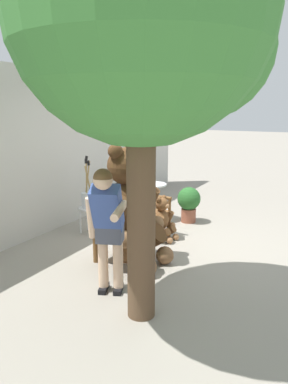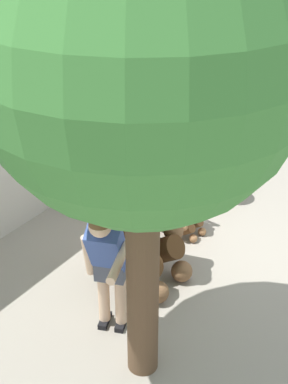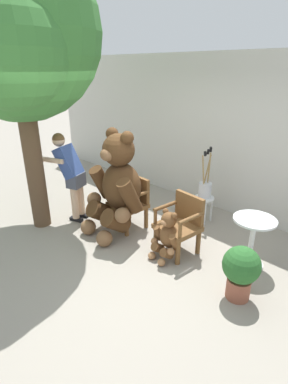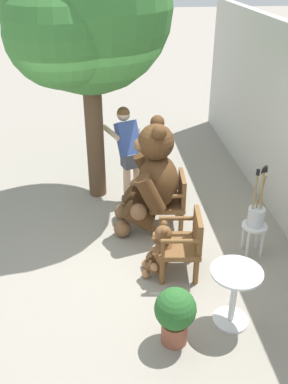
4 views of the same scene
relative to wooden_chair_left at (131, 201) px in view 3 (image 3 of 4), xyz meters
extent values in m
plane|color=gray|center=(0.53, -0.65, -0.46)|extent=(60.00, 60.00, 0.00)
cube|color=beige|center=(0.53, 1.75, 0.94)|extent=(10.00, 0.16, 2.80)
cube|color=brown|center=(0.00, -0.06, -0.06)|extent=(0.60, 0.56, 0.07)
cylinder|color=brown|center=(-0.25, -0.26, -0.28)|extent=(0.07, 0.07, 0.37)
cylinder|color=brown|center=(0.21, -0.29, -0.28)|extent=(0.07, 0.07, 0.37)
cylinder|color=brown|center=(-0.22, 0.16, -0.28)|extent=(0.07, 0.07, 0.37)
cylinder|color=brown|center=(0.24, 0.13, -0.28)|extent=(0.07, 0.07, 0.37)
cube|color=brown|center=(0.01, 0.17, 0.19)|extent=(0.52, 0.10, 0.42)
cylinder|color=brown|center=(-0.25, -0.04, 0.20)|extent=(0.09, 0.48, 0.06)
cylinder|color=brown|center=(-0.27, -0.25, 0.09)|extent=(0.05, 0.05, 0.22)
cylinder|color=brown|center=(0.25, -0.08, 0.20)|extent=(0.09, 0.48, 0.06)
cylinder|color=brown|center=(0.23, -0.29, 0.09)|extent=(0.05, 0.05, 0.22)
cube|color=brown|center=(1.07, -0.06, -0.06)|extent=(0.61, 0.57, 0.07)
cylinder|color=brown|center=(0.82, -0.25, -0.28)|extent=(0.07, 0.07, 0.37)
cylinder|color=brown|center=(1.28, -0.29, -0.28)|extent=(0.07, 0.07, 0.37)
cylinder|color=brown|center=(0.86, 0.17, -0.28)|extent=(0.07, 0.07, 0.37)
cylinder|color=brown|center=(1.32, 0.12, -0.28)|extent=(0.07, 0.07, 0.37)
cube|color=brown|center=(1.09, 0.17, 0.19)|extent=(0.52, 0.11, 0.42)
cylinder|color=brown|center=(0.82, -0.04, 0.20)|extent=(0.10, 0.48, 0.06)
cylinder|color=brown|center=(0.80, -0.25, 0.09)|extent=(0.05, 0.05, 0.22)
cylinder|color=brown|center=(1.32, -0.09, 0.20)|extent=(0.10, 0.48, 0.06)
cylinder|color=brown|center=(1.30, -0.30, 0.09)|extent=(0.05, 0.05, 0.22)
ellipsoid|color=#4C3019|center=(0.00, -0.18, 0.31)|extent=(0.73, 0.63, 0.80)
sphere|color=#4C3019|center=(-0.01, -0.22, 0.92)|extent=(0.50, 0.50, 0.50)
ellipsoid|color=brown|center=(-0.02, -0.44, 0.88)|extent=(0.25, 0.20, 0.19)
sphere|color=black|center=(-0.02, -0.44, 0.90)|extent=(0.07, 0.07, 0.07)
sphere|color=#4C3019|center=(-0.19, -0.18, 1.13)|extent=(0.20, 0.20, 0.20)
sphere|color=#4C3019|center=(0.18, -0.21, 1.13)|extent=(0.20, 0.20, 0.20)
cylinder|color=#4C3019|center=(-0.38, -0.29, 0.31)|extent=(0.26, 0.45, 0.60)
sphere|color=brown|center=(-0.41, -0.45, 0.04)|extent=(0.24, 0.24, 0.24)
cylinder|color=#4C3019|center=(0.36, -0.34, 0.31)|extent=(0.26, 0.45, 0.60)
sphere|color=brown|center=(0.36, -0.50, 0.04)|extent=(0.24, 0.24, 0.24)
cylinder|color=#4C3019|center=(-0.24, -0.46, -0.12)|extent=(0.33, 0.51, 0.47)
sphere|color=brown|center=(-0.27, -0.69, -0.34)|extent=(0.25, 0.25, 0.25)
cylinder|color=#4C3019|center=(0.19, -0.49, -0.12)|extent=(0.33, 0.51, 0.47)
sphere|color=brown|center=(0.19, -0.73, -0.34)|extent=(0.25, 0.25, 0.25)
ellipsoid|color=brown|center=(1.07, -0.24, -0.12)|extent=(0.33, 0.28, 0.35)
sphere|color=brown|center=(1.07, -0.26, 0.14)|extent=(0.22, 0.22, 0.22)
ellipsoid|color=#A47148|center=(1.06, -0.35, 0.13)|extent=(0.11, 0.09, 0.08)
sphere|color=black|center=(1.06, -0.35, 0.13)|extent=(0.03, 0.03, 0.03)
sphere|color=brown|center=(0.99, -0.24, 0.24)|extent=(0.09, 0.09, 0.09)
sphere|color=brown|center=(1.15, -0.26, 0.24)|extent=(0.09, 0.09, 0.09)
cylinder|color=brown|center=(0.90, -0.28, -0.12)|extent=(0.12, 0.20, 0.26)
sphere|color=#A47148|center=(0.89, -0.35, -0.24)|extent=(0.10, 0.10, 0.10)
cylinder|color=brown|center=(1.23, -0.32, -0.12)|extent=(0.12, 0.20, 0.26)
sphere|color=#A47148|center=(1.23, -0.39, -0.24)|extent=(0.10, 0.10, 0.10)
cylinder|color=brown|center=(0.96, -0.36, -0.31)|extent=(0.15, 0.23, 0.20)
sphere|color=#A47148|center=(0.94, -0.46, -0.41)|extent=(0.11, 0.11, 0.11)
cylinder|color=brown|center=(1.15, -0.38, -0.31)|extent=(0.15, 0.23, 0.20)
sphere|color=#A47148|center=(1.15, -0.48, -0.41)|extent=(0.11, 0.11, 0.11)
cube|color=black|center=(-0.87, -0.42, -0.43)|extent=(0.26, 0.17, 0.06)
cylinder|color=beige|center=(-0.87, -0.42, 0.01)|extent=(0.12, 0.12, 0.82)
cube|color=black|center=(-0.81, -0.58, -0.43)|extent=(0.26, 0.17, 0.06)
cylinder|color=beige|center=(-0.81, -0.58, 0.01)|extent=(0.12, 0.12, 0.82)
cube|color=#4C5160|center=(-0.84, -0.50, 0.29)|extent=(0.31, 0.36, 0.24)
cube|color=#385199|center=(-0.95, -0.54, 0.60)|extent=(0.50, 0.45, 0.57)
sphere|color=beige|center=(-1.10, -0.60, 0.95)|extent=(0.21, 0.21, 0.21)
sphere|color=brown|center=(-1.10, -0.60, 0.97)|extent=(0.21, 0.21, 0.21)
cylinder|color=beige|center=(-1.11, -0.81, 0.65)|extent=(0.55, 0.28, 0.09)
cylinder|color=beige|center=(-1.02, -0.36, 0.48)|extent=(0.21, 0.15, 0.51)
cylinder|color=silver|center=(0.78, 1.02, -0.02)|extent=(0.34, 0.34, 0.03)
cylinder|color=silver|center=(0.88, 1.12, -0.25)|extent=(0.04, 0.04, 0.43)
cylinder|color=silver|center=(0.69, 1.12, -0.25)|extent=(0.04, 0.04, 0.43)
cylinder|color=silver|center=(0.88, 0.92, -0.25)|extent=(0.04, 0.04, 0.43)
cylinder|color=silver|center=(0.69, 0.92, -0.25)|extent=(0.04, 0.04, 0.43)
cylinder|color=silver|center=(0.78, 1.02, 0.13)|extent=(0.22, 0.22, 0.26)
cylinder|color=#997A47|center=(0.78, 1.03, 0.42)|extent=(0.11, 0.08, 0.69)
cylinder|color=black|center=(0.78, 1.03, 0.80)|extent=(0.05, 0.05, 0.09)
cylinder|color=#997A47|center=(0.81, 1.04, 0.44)|extent=(0.09, 0.10, 0.73)
cylinder|color=black|center=(0.81, 1.04, 0.85)|extent=(0.05, 0.05, 0.09)
cylinder|color=#997A47|center=(0.76, 0.97, 0.41)|extent=(0.15, 0.08, 0.66)
cylinder|color=black|center=(0.76, 0.97, 0.78)|extent=(0.06, 0.05, 0.09)
cylinder|color=silver|center=(1.99, 0.39, 0.24)|extent=(0.56, 0.56, 0.03)
cylinder|color=silver|center=(1.99, 0.39, -0.12)|extent=(0.07, 0.07, 0.69)
cylinder|color=silver|center=(1.99, 0.39, -0.45)|extent=(0.40, 0.40, 0.03)
cylinder|color=brown|center=(-1.13, -1.07, 0.70)|extent=(0.29, 0.29, 2.32)
sphere|color=#3D7F38|center=(-1.13, -1.07, 2.53)|extent=(2.43, 2.43, 2.43)
sphere|color=#3D7F38|center=(-0.52, -1.43, 2.29)|extent=(1.46, 1.46, 1.46)
cylinder|color=brown|center=(2.20, -0.29, -0.33)|extent=(0.28, 0.28, 0.26)
sphere|color=#286028|center=(2.20, -0.29, 0.00)|extent=(0.44, 0.44, 0.44)
camera|label=1|loc=(-4.29, -2.79, 1.70)|focal=35.00mm
camera|label=2|loc=(-4.16, -3.11, 3.53)|focal=50.00mm
camera|label=3|loc=(3.41, -3.08, 2.09)|focal=28.00mm
camera|label=4|loc=(5.37, -0.95, 3.18)|focal=40.00mm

